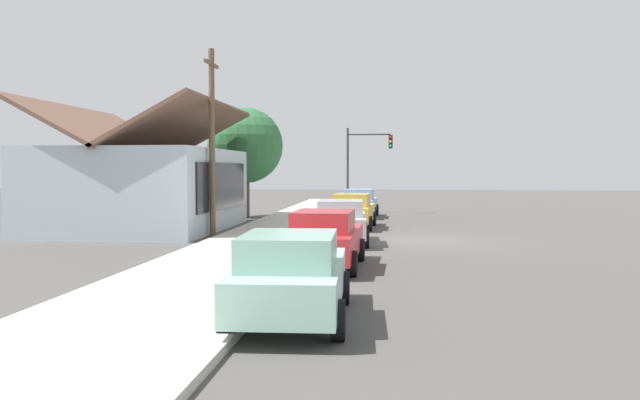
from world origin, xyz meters
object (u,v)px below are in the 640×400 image
(utility_pole_wooden, at_px, (212,138))
(shade_tree, at_px, (245,146))
(fire_hydrant_red, at_px, (278,248))
(car_silver, at_px, (341,221))
(car_seafoam, at_px, (291,275))
(car_cherry, at_px, (325,238))
(traffic_light_main, at_px, (365,156))
(car_mustard, at_px, (353,210))
(car_skyblue, at_px, (359,203))

(utility_pole_wooden, bearing_deg, shade_tree, 4.75)
(fire_hydrant_red, bearing_deg, car_silver, -13.65)
(car_seafoam, distance_m, car_cherry, 6.18)
(car_seafoam, bearing_deg, shade_tree, 12.36)
(traffic_light_main, bearing_deg, car_mustard, 178.77)
(car_cherry, height_order, car_skyblue, same)
(car_seafoam, distance_m, car_mustard, 18.18)
(car_mustard, bearing_deg, shade_tree, 49.40)
(car_cherry, bearing_deg, car_mustard, 1.27)
(shade_tree, relative_size, utility_pole_wooden, 0.81)
(shade_tree, relative_size, traffic_light_main, 1.17)
(car_silver, bearing_deg, shade_tree, 24.08)
(car_seafoam, distance_m, car_skyblue, 24.86)
(car_cherry, relative_size, traffic_light_main, 0.88)
(traffic_light_main, height_order, utility_pole_wooden, utility_pole_wooden)
(shade_tree, distance_m, fire_hydrant_red, 18.51)
(car_cherry, bearing_deg, fire_hydrant_red, 79.15)
(car_cherry, height_order, car_mustard, same)
(car_cherry, xyz_separation_m, traffic_light_main, (22.02, -0.31, 2.68))
(car_skyblue, relative_size, utility_pole_wooden, 0.60)
(car_cherry, bearing_deg, car_seafoam, -178.37)
(traffic_light_main, bearing_deg, fire_hydrant_red, 175.63)
(fire_hydrant_red, bearing_deg, car_skyblue, -4.50)
(utility_pole_wooden, bearing_deg, traffic_light_main, -22.01)
(car_mustard, xyz_separation_m, shade_tree, (5.83, 6.26, 3.17))
(car_skyblue, bearing_deg, car_mustard, -177.73)
(car_silver, xyz_separation_m, traffic_light_main, (16.19, -0.31, 2.68))
(car_mustard, distance_m, utility_pole_wooden, 7.43)
(car_silver, height_order, fire_hydrant_red, car_silver)
(car_seafoam, distance_m, utility_pole_wooden, 15.48)
(traffic_light_main, bearing_deg, car_skyblue, 176.37)
(car_seafoam, xyz_separation_m, car_cherry, (6.18, -0.01, -0.00))
(car_silver, relative_size, car_skyblue, 1.02)
(utility_pole_wooden, height_order, fire_hydrant_red, utility_pole_wooden)
(car_seafoam, height_order, car_mustard, same)
(car_skyblue, distance_m, shade_tree, 7.07)
(car_skyblue, height_order, fire_hydrant_red, car_skyblue)
(car_silver, xyz_separation_m, shade_tree, (12.00, 6.16, 3.17))
(shade_tree, height_order, utility_pole_wooden, utility_pole_wooden)
(car_silver, height_order, shade_tree, shade_tree)
(car_seafoam, bearing_deg, utility_pole_wooden, 18.59)
(car_seafoam, height_order, utility_pole_wooden, utility_pole_wooden)
(car_seafoam, relative_size, traffic_light_main, 0.87)
(car_seafoam, height_order, car_skyblue, same)
(traffic_light_main, bearing_deg, car_silver, 178.89)
(fire_hydrant_red, bearing_deg, car_seafoam, -168.35)
(car_seafoam, xyz_separation_m, car_silver, (12.01, -0.01, 0.00))
(car_skyblue, height_order, traffic_light_main, traffic_light_main)
(car_cherry, distance_m, shade_tree, 19.13)
(car_silver, bearing_deg, car_cherry, 176.92)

